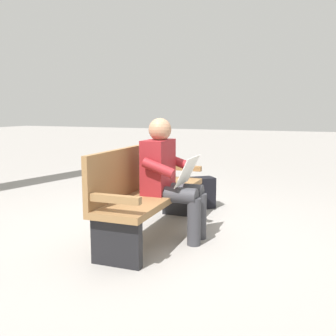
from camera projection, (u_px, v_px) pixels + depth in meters
name	position (u px, v px, depth m)	size (l,w,h in m)	color
ground_plane	(155.00, 235.00, 3.85)	(40.00, 40.00, 0.00)	gray
bench_near	(148.00, 190.00, 3.81)	(1.81, 0.53, 0.90)	olive
person_seated	(169.00, 175.00, 3.68)	(0.58, 0.58, 1.18)	maroon
backpack	(202.00, 193.00, 4.92)	(0.35, 0.36, 0.40)	black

